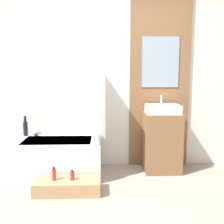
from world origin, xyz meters
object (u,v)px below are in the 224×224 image
object	(u,v)px
sink	(163,109)
vase_tall_dark	(25,128)
bathtub	(58,157)
vase_round_light	(36,133)
wooden_step_bench	(68,186)
bottle_soap_secondary	(72,176)
bottle_soap_primary	(54,174)

from	to	relation	value
sink	vase_tall_dark	xyz separation A→B (m)	(-1.95, 0.16, -0.29)
bathtub	sink	size ratio (longest dim) A/B	2.59
vase_round_light	wooden_step_bench	bearing A→B (deg)	-56.06
sink	vase_tall_dark	size ratio (longest dim) A/B	1.56
vase_tall_dark	bottle_soap_secondary	distance (m)	1.20
wooden_step_bench	vase_tall_dark	world-z (taller)	vase_tall_dark
bathtub	wooden_step_bench	bearing A→B (deg)	-70.54
sink	vase_tall_dark	distance (m)	1.98
sink	bottle_soap_primary	distance (m)	1.69
vase_tall_dark	vase_round_light	world-z (taller)	vase_tall_dark
vase_tall_dark	bottle_soap_primary	xyz separation A→B (m)	(0.55, -0.84, -0.38)
bathtub	sink	distance (m)	1.59
wooden_step_bench	vase_round_light	world-z (taller)	vase_round_light
bathtub	vase_round_light	bearing A→B (deg)	144.45
vase_tall_dark	bottle_soap_primary	distance (m)	1.08
bottle_soap_secondary	sink	bearing A→B (deg)	29.88
sink	bottle_soap_primary	world-z (taller)	sink
wooden_step_bench	vase_tall_dark	bearing A→B (deg)	129.94
bathtub	vase_round_light	world-z (taller)	vase_round_light
sink	vase_round_light	world-z (taller)	sink
bathtub	bottle_soap_secondary	xyz separation A→B (m)	(0.26, -0.58, -0.04)
wooden_step_bench	bottle_soap_secondary	size ratio (longest dim) A/B	6.65
bathtub	vase_tall_dark	size ratio (longest dim) A/B	4.05
vase_round_light	bottle_soap_secondary	distance (m)	1.08
vase_round_light	sink	bearing A→B (deg)	-4.68
wooden_step_bench	bottle_soap_primary	distance (m)	0.21
vase_tall_dark	vase_round_light	bearing A→B (deg)	-5.71
bottle_soap_primary	vase_tall_dark	bearing A→B (deg)	123.27
vase_round_light	bottle_soap_secondary	xyz separation A→B (m)	(0.62, -0.83, -0.32)
sink	bottle_soap_secondary	size ratio (longest dim) A/B	3.93
sink	bottle_soap_primary	size ratio (longest dim) A/B	2.88
bathtub	bottle_soap_primary	xyz separation A→B (m)	(0.05, -0.58, -0.02)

